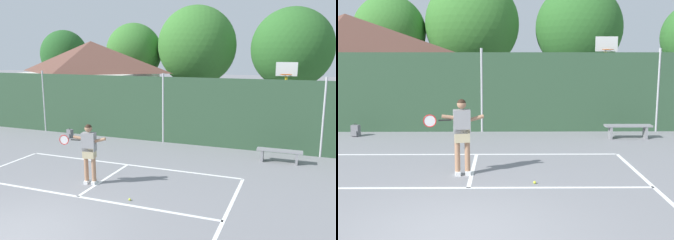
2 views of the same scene
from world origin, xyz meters
The scene contains 10 objects.
ground_plane centered at (0.00, 0.00, 0.00)m, with size 120.00×120.00×0.00m, color gray.
court_markings centered at (0.00, 0.65, 0.00)m, with size 8.30×11.10×0.01m.
chainlink_fence centered at (0.00, 9.00, 1.46)m, with size 26.09×0.09×3.07m.
basketball_hoop centered at (5.01, 10.95, 2.31)m, with size 0.90×0.67×3.55m.
clubhouse_building centered at (-6.39, 13.28, 2.41)m, with size 7.49×5.40×4.64m.
treeline_backdrop centered at (0.44, 17.20, 4.13)m, with size 26.50×4.62×6.97m.
tennis_player centered at (-0.23, 3.45, 1.11)m, with size 1.41×0.42×1.85m.
tennis_ball centered at (1.48, 2.75, 0.03)m, with size 0.07×0.07×0.07m, color #CCE033.
backpack_grey centered at (-4.42, 8.17, 0.19)m, with size 0.31×0.29×0.46m.
courtside_bench centered at (5.06, 7.68, 0.36)m, with size 1.60×0.36×0.48m.
Camera 1 is at (5.59, -5.17, 3.93)m, focal length 37.30 mm.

